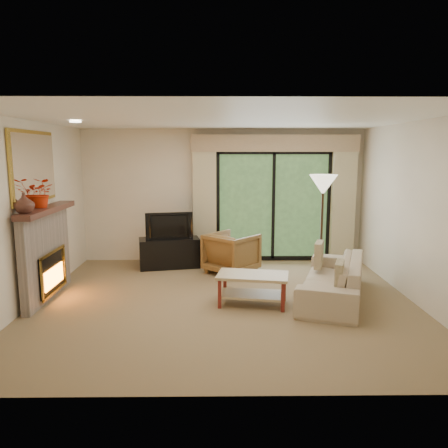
{
  "coord_description": "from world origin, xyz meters",
  "views": [
    {
      "loc": [
        -0.08,
        -6.1,
        2.17
      ],
      "look_at": [
        0.0,
        0.3,
        1.1
      ],
      "focal_mm": 35.0,
      "sensor_mm": 36.0,
      "label": 1
    }
  ],
  "objects_px": {
    "armchair": "(232,253)",
    "coffee_table": "(253,289)",
    "media_console": "(169,253)",
    "sofa": "(332,278)"
  },
  "relations": [
    {
      "from": "armchair",
      "to": "coffee_table",
      "type": "bearing_deg",
      "value": 139.88
    },
    {
      "from": "media_console",
      "to": "sofa",
      "type": "relative_size",
      "value": 0.53
    },
    {
      "from": "media_console",
      "to": "armchair",
      "type": "relative_size",
      "value": 1.38
    },
    {
      "from": "armchair",
      "to": "coffee_table",
      "type": "xyz_separation_m",
      "value": [
        0.25,
        -1.66,
        -0.14
      ]
    },
    {
      "from": "sofa",
      "to": "coffee_table",
      "type": "distance_m",
      "value": 1.23
    },
    {
      "from": "media_console",
      "to": "coffee_table",
      "type": "xyz_separation_m",
      "value": [
        1.42,
        -2.07,
        -0.05
      ]
    },
    {
      "from": "media_console",
      "to": "armchair",
      "type": "bearing_deg",
      "value": -30.93
    },
    {
      "from": "media_console",
      "to": "armchair",
      "type": "height_order",
      "value": "armchair"
    },
    {
      "from": "armchair",
      "to": "sofa",
      "type": "bearing_deg",
      "value": 177.2
    },
    {
      "from": "sofa",
      "to": "coffee_table",
      "type": "relative_size",
      "value": 2.1
    }
  ]
}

